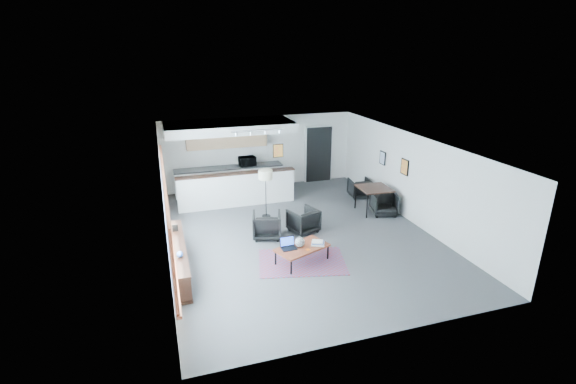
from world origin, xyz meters
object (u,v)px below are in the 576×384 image
object	(u,v)px
book_stack	(318,243)
armchair_left	(267,224)
ceramic_pot	(300,242)
coffee_table	(302,248)
microwave	(247,160)
dining_chair_near	(384,204)
dining_table	(374,190)
dining_chair_far	(360,189)
laptop	(288,245)
floor_lamp	(266,176)
armchair_right	(303,219)

from	to	relation	value
book_stack	armchair_left	size ratio (longest dim) A/B	0.51
ceramic_pot	coffee_table	bearing A→B (deg)	-21.25
coffee_table	microwave	world-z (taller)	microwave
dining_chair_near	book_stack	bearing A→B (deg)	-132.26
book_stack	dining_table	distance (m)	3.71
dining_table	armchair_left	bearing A→B (deg)	-168.08
ceramic_pot	armchair_left	size ratio (longest dim) A/B	0.31
dining_chair_far	coffee_table	bearing A→B (deg)	53.94
laptop	book_stack	distance (m)	0.74
book_stack	armchair_left	distance (m)	1.83
armchair_left	ceramic_pot	bearing A→B (deg)	118.67
floor_lamp	dining_chair_far	size ratio (longest dim) A/B	2.47
laptop	ceramic_pot	xyz separation A→B (m)	(0.29, -0.04, 0.05)
dining_chair_far	floor_lamp	bearing A→B (deg)	17.93
armchair_right	dining_chair_near	distance (m)	2.85
floor_lamp	dining_table	xyz separation A→B (m)	(3.32, -0.65, -0.56)
book_stack	dining_chair_far	bearing A→B (deg)	51.22
floor_lamp	dining_table	bearing A→B (deg)	-10.99
ceramic_pot	armchair_right	world-z (taller)	armchair_right
ceramic_pot	armchair_left	bearing A→B (deg)	104.06
dining_chair_far	armchair_right	bearing A→B (deg)	43.12
armchair_right	microwave	world-z (taller)	microwave
microwave	ceramic_pot	bearing A→B (deg)	-95.24
dining_table	microwave	xyz separation A→B (m)	(-3.32, 3.25, 0.39)
ceramic_pot	book_stack	bearing A→B (deg)	-2.71
dining_table	floor_lamp	bearing A→B (deg)	169.01
microwave	book_stack	bearing A→B (deg)	-90.64
laptop	microwave	bearing A→B (deg)	85.72
book_stack	microwave	world-z (taller)	microwave
coffee_table	laptop	distance (m)	0.36
ceramic_pot	armchair_right	distance (m)	1.78
floor_lamp	dining_chair_near	distance (m)	3.78
armchair_left	dining_table	xyz separation A→B (m)	(3.68, 0.78, 0.35)
laptop	ceramic_pot	bearing A→B (deg)	-10.16
book_stack	floor_lamp	xyz separation A→B (m)	(-0.50, 3.04, 0.83)
laptop	floor_lamp	world-z (taller)	floor_lamp
armchair_right	laptop	bearing A→B (deg)	40.66
dining_table	dining_chair_near	distance (m)	0.54
dining_table	dining_chair_near	world-z (taller)	dining_table
coffee_table	armchair_right	distance (m)	1.77
armchair_right	dining_chair_far	xyz separation A→B (m)	(2.82, 2.11, -0.07)
armchair_right	microwave	bearing A→B (deg)	-98.29
book_stack	dining_chair_near	bearing A→B (deg)	34.82
dining_chair_near	microwave	xyz separation A→B (m)	(-3.53, 3.54, 0.80)
laptop	book_stack	world-z (taller)	laptop
laptop	dining_table	size ratio (longest dim) A/B	0.37
dining_chair_far	ceramic_pot	bearing A→B (deg)	53.35
dining_table	microwave	world-z (taller)	microwave
coffee_table	laptop	size ratio (longest dim) A/B	3.90
dining_table	microwave	bearing A→B (deg)	135.62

